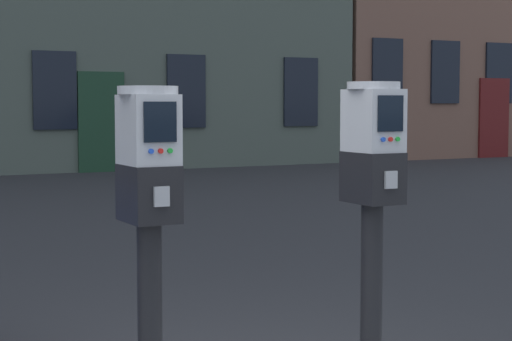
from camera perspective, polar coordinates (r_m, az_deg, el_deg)
parking_meter_near_kerb at (r=3.18m, az=-6.94°, el=-2.23°), size 0.22×0.25×1.37m
parking_meter_twin_adjacent at (r=3.63m, az=7.55°, el=-1.13°), size 0.22×0.25×1.39m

